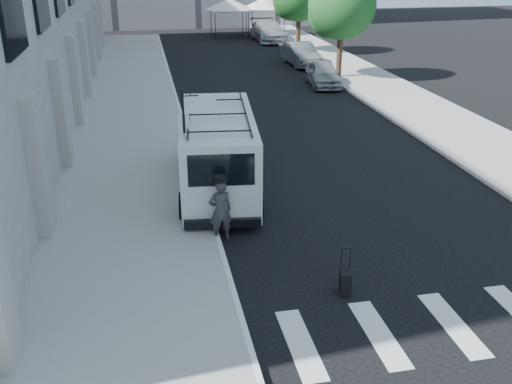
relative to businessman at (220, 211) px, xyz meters
name	(u,v)px	position (x,y,z in m)	size (l,w,h in m)	color
ground	(307,262)	(1.90, -1.54, -0.83)	(120.00, 120.00, 0.00)	black
sidewalk_left	(131,105)	(-2.35, 14.46, -0.76)	(4.50, 48.00, 0.15)	gray
sidewalk_right	(361,77)	(10.90, 18.46, -0.76)	(4.00, 56.00, 0.15)	gray
sign_pole	(193,125)	(-0.46, 1.66, 1.82)	(1.03, 0.07, 3.50)	black
tree_near	(339,7)	(9.40, 18.61, 3.14)	(3.80, 3.83, 6.03)	black
tent_left	(229,4)	(5.90, 36.46, 1.88)	(4.00, 4.00, 3.20)	black
tent_right	(265,3)	(9.10, 36.96, 1.88)	(4.00, 4.00, 3.20)	black
businessman	(220,211)	(0.00, 0.00, 0.00)	(0.61, 0.40, 1.67)	#333336
briefcase	(220,226)	(0.03, 0.44, -0.66)	(0.12, 0.44, 0.34)	black
suitcase	(345,282)	(2.32, -3.02, -0.55)	(0.31, 0.42, 1.05)	black
cargo_van	(218,151)	(0.42, 3.42, 0.43)	(2.82, 6.70, 2.44)	silver
parked_car_a	(323,74)	(8.08, 16.90, -0.17)	(1.57, 3.89, 1.33)	#A4A6AC
parked_car_b	(301,54)	(8.46, 22.90, -0.11)	(1.52, 4.37, 1.44)	#55585C
parked_car_c	(269,31)	(8.70, 33.65, -0.02)	(2.29, 5.63, 1.63)	#AFB3B7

